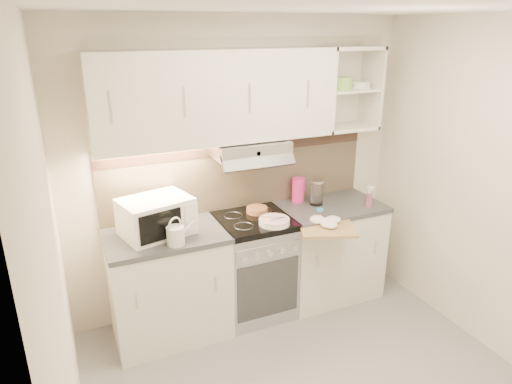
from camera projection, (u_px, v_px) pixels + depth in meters
room_shell at (300, 155)px, 2.92m from camera, size 3.04×2.84×2.52m
base_cabinet_left at (169, 287)px, 3.67m from camera, size 0.90×0.60×0.86m
worktop_left at (165, 236)px, 3.52m from camera, size 0.92×0.62×0.04m
base_cabinet_right at (327, 252)px, 4.25m from camera, size 0.90×0.60×0.86m
worktop_right at (330, 207)px, 4.09m from camera, size 0.92×0.62×0.04m
electric_range at (254, 266)px, 3.95m from camera, size 0.60×0.60×0.90m
microwave at (156, 217)px, 3.47m from camera, size 0.58×0.49×0.29m
watering_can at (176, 235)px, 3.32m from camera, size 0.25×0.16×0.22m
plate_stack at (274, 221)px, 3.68m from camera, size 0.25×0.25×0.05m
bread_loaf at (257, 210)px, 3.91m from camera, size 0.18×0.18×0.05m
pink_pitcher at (298, 190)px, 4.13m from camera, size 0.12×0.11×0.22m
glass_jar at (317, 192)px, 4.05m from camera, size 0.12×0.12×0.23m
spice_jar at (320, 213)px, 3.79m from camera, size 0.06×0.06×0.08m
spray_bottle at (369, 198)px, 4.02m from camera, size 0.08×0.08×0.20m
cutting_board at (327, 227)px, 3.69m from camera, size 0.54×0.52×0.02m
dish_towel at (329, 220)px, 3.71m from camera, size 0.32×0.30×0.07m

